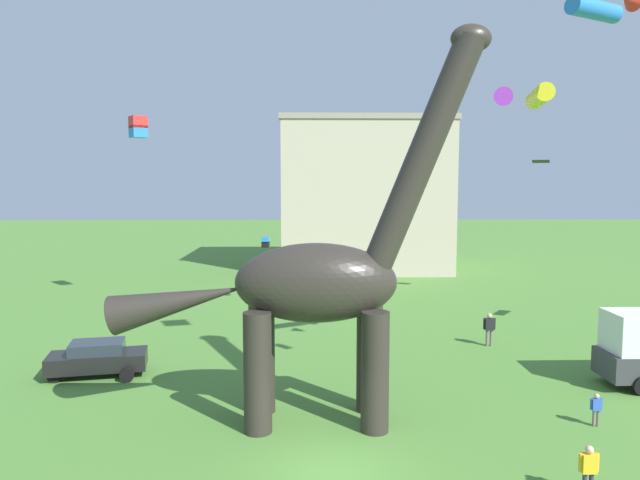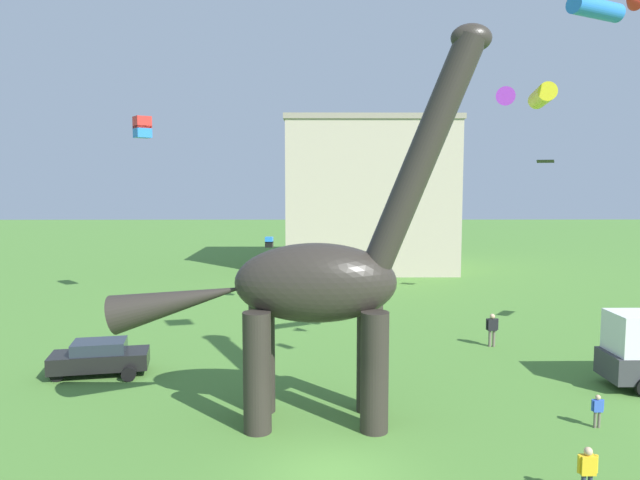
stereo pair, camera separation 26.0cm
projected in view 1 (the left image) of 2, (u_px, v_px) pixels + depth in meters
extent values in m
plane|color=#4C7F33|center=(333.00, 473.00, 17.60)|extent=(240.00, 240.00, 0.00)
cylinder|color=#2D2823|center=(369.00, 356.00, 22.20)|extent=(0.98, 0.98, 4.21)
cylinder|color=#2D2823|center=(375.00, 372.00, 20.34)|extent=(0.98, 0.98, 4.21)
cylinder|color=#2D2823|center=(262.00, 357.00, 22.12)|extent=(0.98, 0.98, 4.21)
cylinder|color=#2D2823|center=(258.00, 373.00, 20.27)|extent=(0.98, 0.98, 4.21)
ellipsoid|color=#2D2823|center=(316.00, 283.00, 20.94)|extent=(5.77, 2.48, 2.84)
cylinder|color=#2D2823|center=(423.00, 154.00, 20.58)|extent=(4.14, 1.06, 8.21)
ellipsoid|color=#2D2823|center=(471.00, 38.00, 20.23)|extent=(1.42, 0.89, 0.98)
cone|color=#2D2823|center=(179.00, 301.00, 20.91)|extent=(5.07, 1.42, 2.40)
cube|color=black|center=(98.00, 361.00, 26.37)|extent=(4.47, 2.57, 0.72)
cube|color=#232B35|center=(97.00, 347.00, 26.31)|extent=(2.53, 1.98, 0.52)
cylinder|color=black|center=(139.00, 363.00, 27.32)|extent=(0.65, 0.34, 0.62)
cylinder|color=black|center=(127.00, 375.00, 25.55)|extent=(0.65, 0.34, 0.62)
cylinder|color=black|center=(71.00, 363.00, 27.26)|extent=(0.65, 0.34, 0.62)
cylinder|color=black|center=(54.00, 375.00, 25.49)|extent=(0.65, 0.34, 0.62)
cylinder|color=black|center=(616.00, 369.00, 26.05)|extent=(0.80, 0.27, 0.80)
cylinder|color=#6B6056|center=(594.00, 418.00, 20.91)|extent=(0.10, 0.10, 0.59)
cylinder|color=#6B6056|center=(598.00, 418.00, 20.91)|extent=(0.10, 0.10, 0.59)
cube|color=blue|center=(596.00, 404.00, 20.86)|extent=(0.32, 0.20, 0.42)
sphere|color=tan|center=(597.00, 396.00, 20.83)|extent=(0.18, 0.18, 0.18)
cylinder|color=blue|center=(591.00, 404.00, 20.85)|extent=(0.08, 0.08, 0.40)
cylinder|color=blue|center=(602.00, 404.00, 20.86)|extent=(0.08, 0.08, 0.40)
cube|color=yellow|center=(589.00, 463.00, 16.06)|extent=(0.40, 0.25, 0.53)
sphere|color=tan|center=(589.00, 450.00, 16.02)|extent=(0.23, 0.23, 0.23)
cylinder|color=yellow|center=(580.00, 462.00, 16.05)|extent=(0.10, 0.10, 0.50)
cylinder|color=yellow|center=(597.00, 462.00, 16.06)|extent=(0.10, 0.10, 0.50)
cylinder|color=#6B6056|center=(487.00, 338.00, 31.17)|extent=(0.14, 0.14, 0.87)
cylinder|color=#6B6056|center=(491.00, 338.00, 31.17)|extent=(0.14, 0.14, 0.87)
cube|color=black|center=(489.00, 324.00, 31.10)|extent=(0.47, 0.29, 0.61)
sphere|color=tan|center=(490.00, 316.00, 31.05)|extent=(0.27, 0.27, 0.27)
cylinder|color=black|center=(484.00, 324.00, 31.09)|extent=(0.12, 0.12, 0.58)
cylinder|color=black|center=(495.00, 324.00, 31.10)|extent=(0.12, 0.12, 0.58)
cube|color=black|center=(541.00, 161.00, 41.17)|extent=(1.39, 1.24, 0.19)
cylinder|color=yellow|center=(540.00, 96.00, 26.17)|extent=(1.38, 2.98, 0.80)
cone|color=purple|center=(503.00, 97.00, 26.47)|extent=(0.97, 0.88, 0.84)
cube|color=red|center=(138.00, 122.00, 39.43)|extent=(1.38, 1.38, 0.79)
cube|color=#287AE5|center=(138.00, 132.00, 39.49)|extent=(1.38, 1.38, 0.79)
cube|color=#287AE5|center=(266.00, 240.00, 41.56)|extent=(0.56, 0.56, 0.41)
cube|color=black|center=(266.00, 244.00, 41.59)|extent=(0.56, 0.56, 0.41)
cylinder|color=#287AE5|center=(594.00, 10.00, 21.83)|extent=(2.50, 1.79, 0.69)
cone|color=red|center=(629.00, 0.00, 20.65)|extent=(0.89, 0.93, 0.73)
cube|color=#B7A893|center=(363.00, 197.00, 59.71)|extent=(15.93, 13.38, 14.24)
cube|color=gray|center=(363.00, 123.00, 58.99)|extent=(16.24, 13.65, 0.50)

